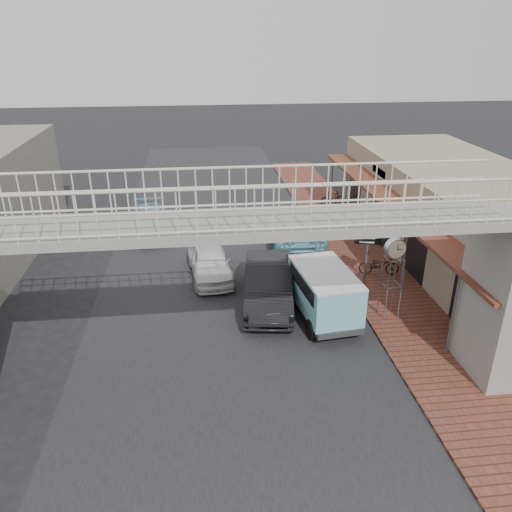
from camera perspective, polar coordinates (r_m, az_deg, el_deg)
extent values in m
plane|color=black|center=(18.31, -3.30, -7.15)|extent=(120.00, 120.00, 0.00)
cube|color=black|center=(18.31, -3.30, -7.14)|extent=(10.00, 60.00, 0.01)
cube|color=brown|center=(22.13, 13.23, -1.84)|extent=(3.00, 40.00, 0.10)
cube|color=gray|center=(24.10, 23.06, 4.01)|extent=(6.00, 18.00, 4.00)
cube|color=brown|center=(22.39, 16.00, 6.03)|extent=(1.80, 18.00, 0.12)
cube|color=silver|center=(25.53, 13.96, 9.35)|extent=(0.08, 2.60, 0.90)
cube|color=#B21914|center=(19.83, 20.22, 4.39)|extent=(0.08, 2.20, 0.80)
cube|color=gray|center=(15.95, 25.98, -4.52)|extent=(1.20, 2.40, 5.00)
cube|color=gray|center=(12.46, -2.68, 3.58)|extent=(14.00, 2.00, 0.24)
cube|color=beige|center=(13.15, -3.04, 7.75)|extent=(14.00, 0.08, 1.10)
cube|color=beige|center=(11.34, -2.39, 5.08)|extent=(14.00, 0.08, 1.10)
imported|color=white|center=(21.11, -5.31, -0.65)|extent=(2.04, 4.19, 1.38)
imported|color=black|center=(18.91, 1.42, -3.19)|extent=(2.37, 5.17, 1.64)
imported|color=#7BCAD5|center=(24.89, 4.25, 3.45)|extent=(2.52, 5.36, 1.48)
imported|color=#6798B2|center=(26.31, -11.96, 3.94)|extent=(2.29, 4.72, 1.33)
cylinder|color=black|center=(19.35, 3.77, -4.12)|extent=(0.32, 0.74, 0.71)
cylinder|color=black|center=(19.83, 8.18, -3.59)|extent=(0.32, 0.74, 0.71)
cylinder|color=black|center=(17.10, 6.40, -8.34)|extent=(0.32, 0.74, 0.71)
cylinder|color=black|center=(17.64, 11.33, -7.60)|extent=(0.32, 0.74, 0.71)
cube|color=#7BD1D5|center=(17.79, 7.83, -3.90)|extent=(2.08, 3.43, 1.37)
cube|color=#7BD1D5|center=(19.47, 5.88, -1.99)|extent=(1.74, 1.09, 0.92)
cube|color=black|center=(17.62, 7.90, -2.82)|extent=(2.05, 2.83, 0.51)
cube|color=silver|center=(17.47, 7.96, -1.84)|extent=(2.10, 3.43, 0.06)
imported|color=black|center=(21.70, 13.88, -1.00)|extent=(1.77, 0.89, 0.89)
imported|color=black|center=(30.15, 8.69, 6.54)|extent=(1.52, 0.62, 0.89)
cylinder|color=#59595B|center=(18.49, 14.00, -3.19)|extent=(0.04, 0.04, 2.27)
cylinder|color=#59595B|center=(18.74, 15.47, -2.99)|extent=(0.04, 0.04, 2.27)
cylinder|color=#59595B|center=(18.07, 14.78, -3.94)|extent=(0.04, 0.04, 2.27)
cylinder|color=#59595B|center=(18.33, 16.27, -3.72)|extent=(0.04, 0.04, 2.27)
cylinder|color=silver|center=(17.78, 15.65, 0.87)|extent=(0.76, 0.35, 0.73)
cylinder|color=beige|center=(17.67, 15.86, 0.70)|extent=(0.64, 0.11, 0.65)
cylinder|color=beige|center=(17.89, 15.44, 1.04)|extent=(0.64, 0.11, 0.65)
cylinder|color=#59595B|center=(20.33, 12.51, -0.01)|extent=(0.09, 0.09, 2.56)
cube|color=black|center=(19.96, 12.75, 2.39)|extent=(1.04, 0.31, 0.79)
cone|color=black|center=(20.05, 14.88, 2.26)|extent=(0.75, 1.07, 0.97)
cube|color=white|center=(19.94, 12.62, 2.25)|extent=(0.69, 0.18, 0.53)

